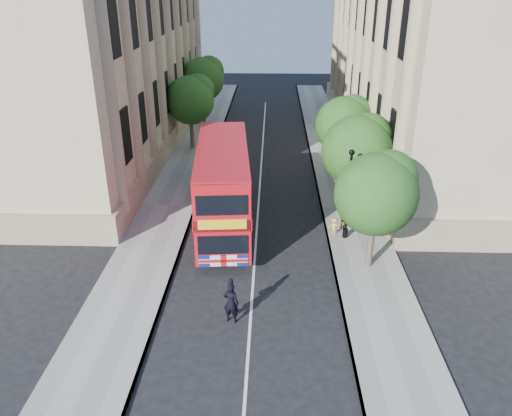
# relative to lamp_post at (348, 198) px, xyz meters

# --- Properties ---
(ground) EXTENTS (120.00, 120.00, 0.00)m
(ground) POSITION_rel_lamp_post_xyz_m (-5.00, -6.00, -2.51)
(ground) COLOR black
(ground) RESTS_ON ground
(pavement_right) EXTENTS (3.50, 80.00, 0.12)m
(pavement_right) POSITION_rel_lamp_post_xyz_m (0.75, 4.00, -2.45)
(pavement_right) COLOR gray
(pavement_right) RESTS_ON ground
(pavement_left) EXTENTS (3.50, 80.00, 0.12)m
(pavement_left) POSITION_rel_lamp_post_xyz_m (-10.75, 4.00, -2.45)
(pavement_left) COLOR gray
(pavement_left) RESTS_ON ground
(building_right) EXTENTS (12.00, 38.00, 18.00)m
(building_right) POSITION_rel_lamp_post_xyz_m (8.80, 18.00, 6.49)
(building_right) COLOR tan
(building_right) RESTS_ON ground
(building_left) EXTENTS (12.00, 38.00, 18.00)m
(building_left) POSITION_rel_lamp_post_xyz_m (-18.80, 18.00, 6.49)
(building_left) COLOR tan
(building_left) RESTS_ON ground
(tree_right_near) EXTENTS (4.00, 4.00, 6.08)m
(tree_right_near) POSITION_rel_lamp_post_xyz_m (0.84, -2.97, 1.74)
(tree_right_near) COLOR #473828
(tree_right_near) RESTS_ON ground
(tree_right_mid) EXTENTS (4.20, 4.20, 6.37)m
(tree_right_mid) POSITION_rel_lamp_post_xyz_m (0.84, 3.03, 1.93)
(tree_right_mid) COLOR #473828
(tree_right_mid) RESTS_ON ground
(tree_right_far) EXTENTS (4.00, 4.00, 6.15)m
(tree_right_far) POSITION_rel_lamp_post_xyz_m (0.84, 9.03, 1.80)
(tree_right_far) COLOR #473828
(tree_right_far) RESTS_ON ground
(tree_left_far) EXTENTS (4.00, 4.00, 6.30)m
(tree_left_far) POSITION_rel_lamp_post_xyz_m (-10.96, 16.03, 1.93)
(tree_left_far) COLOR #473828
(tree_left_far) RESTS_ON ground
(tree_left_back) EXTENTS (4.20, 4.20, 6.65)m
(tree_left_back) POSITION_rel_lamp_post_xyz_m (-10.96, 24.03, 2.20)
(tree_left_back) COLOR #473828
(tree_left_back) RESTS_ON ground
(lamp_post) EXTENTS (0.32, 0.32, 5.16)m
(lamp_post) POSITION_rel_lamp_post_xyz_m (0.00, 0.00, 0.00)
(lamp_post) COLOR black
(lamp_post) RESTS_ON pavement_right
(double_decker_bus) EXTENTS (3.65, 10.69, 4.85)m
(double_decker_bus) POSITION_rel_lamp_post_xyz_m (-6.92, 1.22, 0.17)
(double_decker_bus) COLOR #B10C13
(double_decker_bus) RESTS_ON ground
(box_van) EXTENTS (2.30, 5.32, 3.01)m
(box_van) POSITION_rel_lamp_post_xyz_m (-7.90, 9.32, -1.04)
(box_van) COLOR black
(box_van) RESTS_ON ground
(police_constable) EXTENTS (0.77, 0.61, 1.87)m
(police_constable) POSITION_rel_lamp_post_xyz_m (-5.81, -7.62, -1.58)
(police_constable) COLOR black
(police_constable) RESTS_ON ground
(woman_pedestrian) EXTENTS (0.74, 0.59, 1.49)m
(woman_pedestrian) POSITION_rel_lamp_post_xyz_m (0.21, 1.83, -1.65)
(woman_pedestrian) COLOR beige
(woman_pedestrian) RESTS_ON pavement_right
(child_a) EXTENTS (0.64, 0.31, 1.06)m
(child_a) POSITION_rel_lamp_post_xyz_m (0.02, 1.10, -1.86)
(child_a) COLOR #C08221
(child_a) RESTS_ON pavement_right
(child_b) EXTENTS (0.70, 0.49, 1.00)m
(child_b) POSITION_rel_lamp_post_xyz_m (-0.60, 0.30, -1.89)
(child_b) COLOR #E5BA4E
(child_b) RESTS_ON pavement_right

